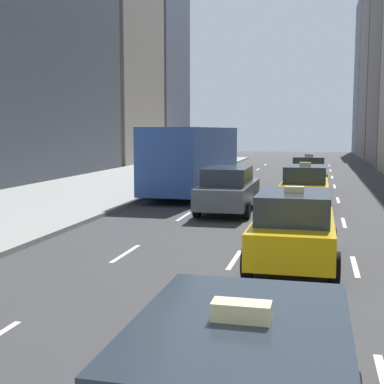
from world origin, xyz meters
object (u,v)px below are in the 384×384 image
taxi_second (309,172)px  city_bus (195,156)px  sedan_black_near (229,189)px  taxi_third (305,187)px  taxi_fourth (294,228)px

taxi_second → city_bus: 6.30m
sedan_black_near → city_bus: 7.16m
taxi_second → taxi_third: same height
sedan_black_near → city_bus: size_ratio=0.43×
taxi_third → city_bus: (-5.61, 4.86, 0.91)m
taxi_second → city_bus: bearing=-154.3°
taxi_second → taxi_fourth: bearing=-90.0°
taxi_second → taxi_fourth: size_ratio=1.00×
taxi_fourth → city_bus: bearing=111.6°
taxi_second → city_bus: size_ratio=0.38×
taxi_fourth → sedan_black_near: taxi_fourth is taller
taxi_third → sedan_black_near: bearing=-149.4°
taxi_second → sedan_black_near: (-2.80, -9.22, 0.01)m
sedan_black_near → city_bus: city_bus is taller
sedan_black_near → taxi_second: bearing=73.1°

